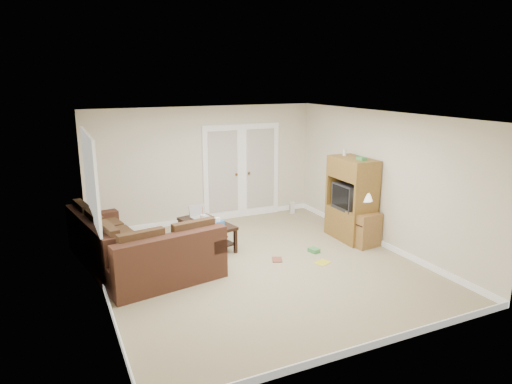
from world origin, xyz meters
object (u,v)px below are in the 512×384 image
tv_armoire (351,198)px  side_cabinet (363,226)px  coffee_table (207,233)px  sectional_sofa (133,252)px

tv_armoire → side_cabinet: size_ratio=1.65×
coffee_table → side_cabinet: size_ratio=1.24×
side_cabinet → tv_armoire: bearing=83.8°
coffee_table → sectional_sofa: bearing=-172.7°
coffee_table → tv_armoire: 2.85m
sectional_sofa → side_cabinet: size_ratio=2.71×
coffee_table → side_cabinet: 2.94m
coffee_table → side_cabinet: side_cabinet is taller
sectional_sofa → coffee_table: (1.44, 0.53, -0.06)m
coffee_table → tv_armoire: bearing=-27.8°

